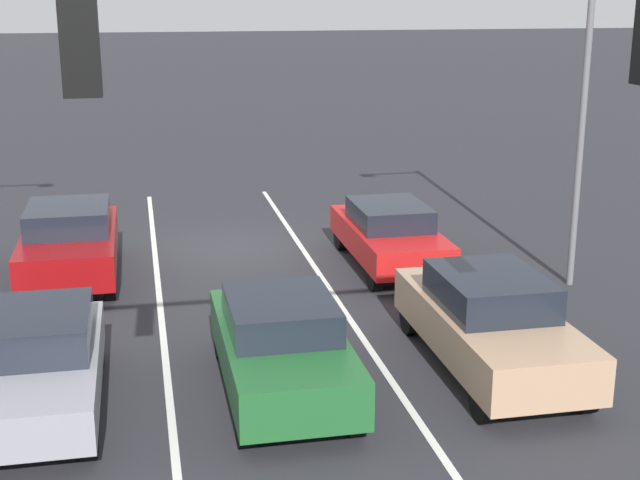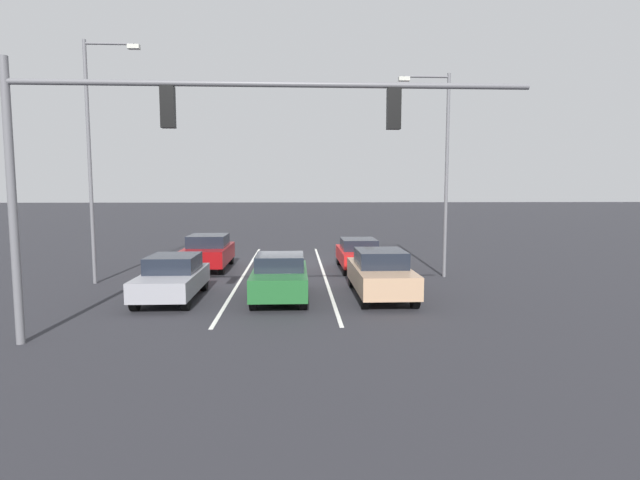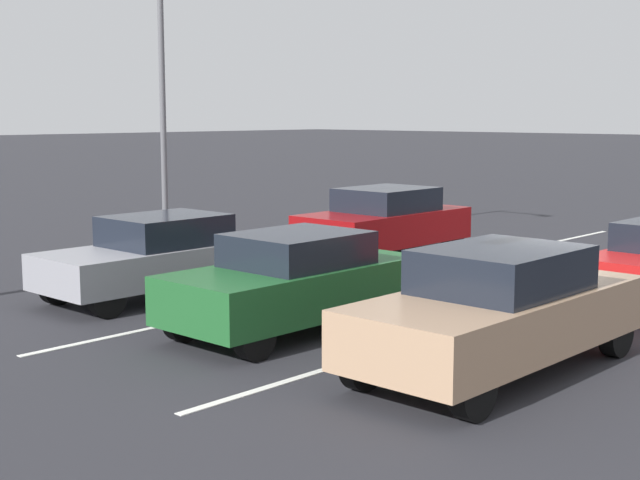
# 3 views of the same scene
# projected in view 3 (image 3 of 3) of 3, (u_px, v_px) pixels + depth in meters

# --- Properties ---
(ground_plane) EXTENTS (240.00, 240.00, 0.00)m
(ground_plane) POSITION_uv_depth(u_px,v_px,m) (557.00, 265.00, 19.51)
(ground_plane) COLOR #28282D
(lane_stripe_left_divider) EXTENTS (0.12, 17.79, 0.01)m
(lane_stripe_left_divider) POSITION_uv_depth(u_px,v_px,m) (566.00, 295.00, 16.23)
(lane_stripe_left_divider) COLOR silver
(lane_stripe_left_divider) RESTS_ON ground_plane
(lane_stripe_center_divider) EXTENTS (0.12, 17.79, 0.01)m
(lane_stripe_center_divider) POSITION_uv_depth(u_px,v_px,m) (413.00, 272.00, 18.58)
(lane_stripe_center_divider) COLOR silver
(lane_stripe_center_divider) RESTS_ON ground_plane
(car_gray_rightlane_front) EXTENTS (1.79, 4.18, 1.47)m
(car_gray_rightlane_front) POSITION_uv_depth(u_px,v_px,m) (157.00, 256.00, 16.02)
(car_gray_rightlane_front) COLOR gray
(car_gray_rightlane_front) RESTS_ON ground_plane
(car_tan_leftlane_front) EXTENTS (1.82, 4.67, 1.61)m
(car_tan_leftlane_front) POSITION_uv_depth(u_px,v_px,m) (499.00, 310.00, 11.33)
(car_tan_leftlane_front) COLOR tan
(car_tan_leftlane_front) RESTS_ON ground_plane
(car_darkgreen_midlane_front) EXTENTS (1.80, 4.23, 1.51)m
(car_darkgreen_midlane_front) POSITION_uv_depth(u_px,v_px,m) (296.00, 281.00, 13.52)
(car_darkgreen_midlane_front) COLOR #1E5928
(car_darkgreen_midlane_front) RESTS_ON ground_plane
(car_maroon_rightlane_second) EXTENTS (1.92, 4.31, 1.59)m
(car_maroon_rightlane_second) POSITION_uv_depth(u_px,v_px,m) (385.00, 221.00, 20.60)
(car_maroon_rightlane_second) COLOR maroon
(car_maroon_rightlane_second) RESTS_ON ground_plane
(street_lamp_right_shoulder) EXTENTS (2.12, 0.24, 9.30)m
(street_lamp_right_shoulder) POSITION_uv_depth(u_px,v_px,m) (166.00, 23.00, 20.00)
(street_lamp_right_shoulder) COLOR slate
(street_lamp_right_shoulder) RESTS_ON ground_plane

